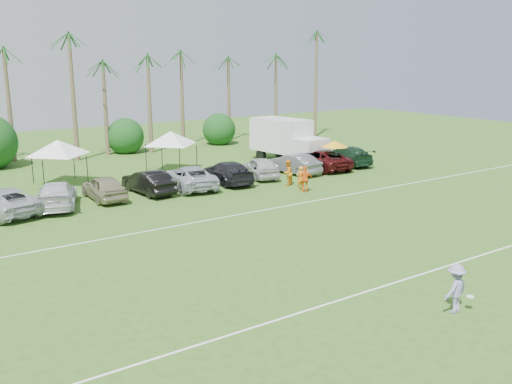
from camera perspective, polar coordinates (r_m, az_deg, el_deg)
ground at (r=20.56m, az=12.88°, el=-12.19°), size 120.00×120.00×0.00m
field_lines at (r=26.16m, az=-0.12°, el=-6.18°), size 80.00×12.10×0.01m
palm_tree_4 at (r=51.33m, az=-23.81°, el=10.81°), size 2.40×2.40×8.90m
palm_tree_5 at (r=52.24m, az=-19.51°, el=12.15°), size 2.40×2.40×9.90m
palm_tree_6 at (r=53.44m, az=-15.35°, el=13.37°), size 2.40×2.40×10.90m
palm_tree_7 at (r=54.93m, az=-11.35°, el=14.45°), size 2.40×2.40×11.90m
palm_tree_8 at (r=57.11m, az=-6.52°, el=11.97°), size 2.40×2.40×8.90m
palm_tree_9 at (r=59.62m, az=-2.20°, el=12.94°), size 2.40×2.40×9.90m
palm_tree_10 at (r=62.44m, az=1.79°, el=13.75°), size 2.40×2.40×10.90m
palm_tree_11 at (r=64.90m, az=4.73°, el=14.44°), size 2.40×2.40×11.90m
bush_tree_2 at (r=55.51m, az=-13.27°, el=5.78°), size 4.00×4.00×4.00m
bush_tree_3 at (r=59.83m, az=-4.29°, el=6.62°), size 4.00×4.00×4.00m
sideline_player_a at (r=38.62m, az=4.45°, el=1.41°), size 0.59×0.40×1.60m
sideline_player_b at (r=39.78m, az=3.17°, el=1.94°), size 1.08×0.97×1.81m
sideline_player_c at (r=37.85m, az=4.95°, el=1.28°), size 1.11×0.79×1.75m
box_truck at (r=48.50m, az=3.23°, el=5.25°), size 3.42×7.31×3.64m
canopy_tent_left at (r=41.96m, az=-19.26°, el=4.94°), size 4.55×4.55×3.69m
canopy_tent_right at (r=44.97m, az=-8.57°, el=6.03°), size 4.53×4.53×3.67m
market_umbrella at (r=45.18m, az=7.86°, el=4.80°), size 2.14×2.14×2.39m
frisbee_player at (r=21.31m, az=19.32°, el=-9.11°), size 1.24×0.78×1.76m
parked_car_2 at (r=35.36m, az=-23.98°, el=-0.87°), size 3.72×5.99×1.55m
parked_car_3 at (r=35.94m, az=-19.31°, el=-0.25°), size 3.78×5.74×1.55m
parked_car_4 at (r=37.00m, az=-14.96°, el=0.43°), size 1.93×4.58×1.55m
parked_car_5 at (r=38.05m, az=-10.72°, el=1.00°), size 2.01×4.81×1.55m
parked_car_6 at (r=39.16m, az=-6.62°, el=1.49°), size 3.50×5.93×1.55m
parked_car_7 at (r=40.62m, az=-2.91°, el=1.99°), size 2.66×5.51×1.55m
parked_car_8 at (r=42.36m, az=0.43°, el=2.48°), size 3.00×4.87×1.55m
parked_car_9 at (r=43.93m, az=3.80°, el=2.84°), size 2.10×4.83×1.55m
parked_car_10 at (r=45.91m, az=6.64°, el=3.24°), size 3.15×5.81×1.55m
parked_car_11 at (r=48.15m, az=9.05°, el=3.63°), size 2.90×5.58×1.55m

